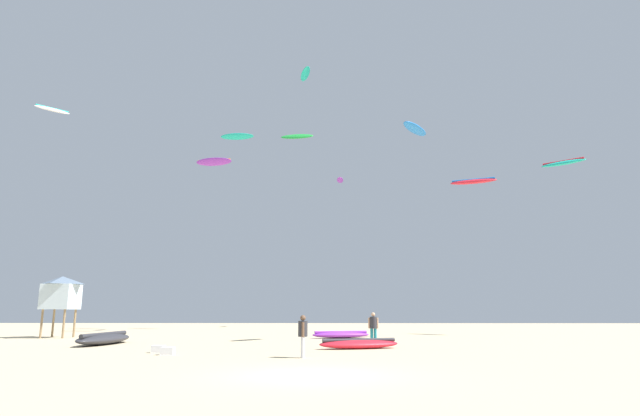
# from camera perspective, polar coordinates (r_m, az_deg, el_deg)

# --- Properties ---
(ground_plane) EXTENTS (120.00, 120.00, 0.00)m
(ground_plane) POSITION_cam_1_polar(r_m,az_deg,el_deg) (15.74, -0.97, -17.94)
(ground_plane) COLOR #C6B28C
(person_foreground) EXTENTS (0.37, 0.55, 1.66)m
(person_foreground) POSITION_cam_1_polar(r_m,az_deg,el_deg) (21.20, -1.90, -13.56)
(person_foreground) COLOR silver
(person_foreground) RESTS_ON ground
(person_midground) EXTENTS (0.57, 0.39, 1.73)m
(person_midground) POSITION_cam_1_polar(r_m,az_deg,el_deg) (29.57, 5.89, -12.75)
(person_midground) COLOR teal
(person_midground) RESTS_ON ground
(kite_grounded_near) EXTENTS (4.24, 2.37, 0.53)m
(kite_grounded_near) POSITION_cam_1_polar(r_m,az_deg,el_deg) (26.21, 4.34, -14.68)
(kite_grounded_near) COLOR red
(kite_grounded_near) RESTS_ON ground
(kite_grounded_mid) EXTENTS (4.09, 2.11, 0.47)m
(kite_grounded_mid) POSITION_cam_1_polar(r_m,az_deg,el_deg) (35.79, 2.31, -13.76)
(kite_grounded_mid) COLOR purple
(kite_grounded_mid) RESTS_ON ground
(kite_grounded_far) EXTENTS (1.84, 5.43, 0.65)m
(kite_grounded_far) POSITION_cam_1_polar(r_m,az_deg,el_deg) (31.62, -22.66, -13.13)
(kite_grounded_far) COLOR #2D2D33
(kite_grounded_far) RESTS_ON ground
(lifeguard_tower) EXTENTS (2.30, 2.30, 4.15)m
(lifeguard_tower) POSITION_cam_1_polar(r_m,az_deg,el_deg) (40.35, -26.58, -8.30)
(lifeguard_tower) COLOR #8C704C
(lifeguard_tower) RESTS_ON ground
(cooler_box) EXTENTS (0.56, 0.36, 0.32)m
(cooler_box) POSITION_cam_1_polar(r_m,az_deg,el_deg) (23.50, -16.44, -14.86)
(cooler_box) COLOR white
(cooler_box) RESTS_ON ground
(gear_bag) EXTENTS (0.56, 0.36, 0.32)m
(gear_bag) POSITION_cam_1_polar(r_m,az_deg,el_deg) (24.77, -17.38, -14.60)
(gear_bag) COLOR white
(gear_bag) RESTS_ON ground
(kite_aloft_0) EXTENTS (0.93, 2.55, 0.33)m
(kite_aloft_0) POSITION_cam_1_polar(r_m,az_deg,el_deg) (58.54, 2.22, 3.09)
(kite_aloft_0) COLOR purple
(kite_aloft_1) EXTENTS (1.39, 3.22, 0.62)m
(kite_aloft_1) POSITION_cam_1_polar(r_m,az_deg,el_deg) (50.72, -1.63, 14.53)
(kite_aloft_1) COLOR #19B29E
(kite_aloft_2) EXTENTS (3.42, 1.34, 0.85)m
(kite_aloft_2) POSITION_cam_1_polar(r_m,az_deg,el_deg) (52.99, -2.55, 7.87)
(kite_aloft_2) COLOR green
(kite_aloft_3) EXTENTS (3.47, 1.28, 0.67)m
(kite_aloft_3) POSITION_cam_1_polar(r_m,az_deg,el_deg) (53.57, -9.10, 7.78)
(kite_aloft_3) COLOR #19B29E
(kite_aloft_4) EXTENTS (2.37, 2.31, 0.54)m
(kite_aloft_4) POSITION_cam_1_polar(r_m,az_deg,el_deg) (45.75, -27.38, 9.59)
(kite_aloft_4) COLOR white
(kite_aloft_5) EXTENTS (3.46, 1.57, 0.78)m
(kite_aloft_5) POSITION_cam_1_polar(r_m,az_deg,el_deg) (47.47, -11.60, 5.02)
(kite_aloft_5) COLOR purple
(kite_aloft_6) EXTENTS (2.33, 3.05, 0.34)m
(kite_aloft_6) POSITION_cam_1_polar(r_m,az_deg,el_deg) (33.62, 10.41, 8.56)
(kite_aloft_6) COLOR blue
(kite_aloft_7) EXTENTS (3.16, 2.80, 0.61)m
(kite_aloft_7) POSITION_cam_1_polar(r_m,az_deg,el_deg) (44.52, 25.20, 4.52)
(kite_aloft_7) COLOR #19B29E
(kite_aloft_8) EXTENTS (3.44, 2.09, 0.53)m
(kite_aloft_8) POSITION_cam_1_polar(r_m,az_deg,el_deg) (39.57, 16.51, 2.81)
(kite_aloft_8) COLOR red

